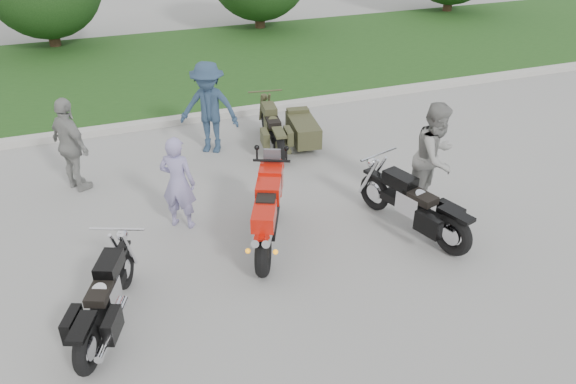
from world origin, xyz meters
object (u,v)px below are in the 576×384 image
object	(u,v)px
cruiser_right	(417,208)
person_back	(71,145)
sportbike_red	(268,211)
person_denim	(209,108)
cruiser_sidecar	(291,130)
person_stripe	(178,183)
person_grey	(435,158)
cruiser_left	(105,303)

from	to	relation	value
cruiser_right	person_back	xyz separation A→B (m)	(-5.00, 3.42, 0.42)
sportbike_red	person_denim	bearing A→B (deg)	114.23
cruiser_sidecar	person_denim	size ratio (longest dim) A/B	1.13
cruiser_right	person_stripe	xyz separation A→B (m)	(-3.47, 1.52, 0.34)
cruiser_right	person_grey	xyz separation A→B (m)	(0.65, 0.59, 0.50)
cruiser_left	person_grey	xyz separation A→B (m)	(5.48, 1.13, 0.54)
cruiser_right	person_denim	size ratio (longest dim) A/B	1.19
sportbike_red	person_denim	size ratio (longest dim) A/B	1.09
person_denim	person_grey	bearing A→B (deg)	-18.57
person_grey	person_back	distance (m)	6.32
person_stripe	person_grey	world-z (taller)	person_grey
person_denim	cruiser_right	bearing A→B (deg)	-29.25
cruiser_sidecar	person_stripe	distance (m)	3.55
person_back	person_stripe	bearing A→B (deg)	-170.49
person_denim	person_back	world-z (taller)	person_denim
person_grey	cruiser_right	bearing A→B (deg)	-165.49
sportbike_red	cruiser_left	size ratio (longest dim) A/B	1.02
cruiser_left	person_denim	distance (m)	5.32
cruiser_right	person_back	distance (m)	6.07
cruiser_right	person_grey	world-z (taller)	person_grey
person_stripe	person_back	size ratio (longest dim) A/B	0.91
cruiser_sidecar	person_grey	size ratio (longest dim) A/B	1.12
person_stripe	person_denim	world-z (taller)	person_denim
person_stripe	person_denim	distance (m)	2.85
cruiser_sidecar	person_denim	world-z (taller)	person_denim
cruiser_left	person_back	bearing A→B (deg)	114.93
sportbike_red	person_stripe	world-z (taller)	person_stripe
sportbike_red	person_grey	bearing A→B (deg)	26.11
person_grey	person_stripe	bearing A→B (deg)	139.61
sportbike_red	cruiser_sidecar	bearing A→B (deg)	87.82
person_grey	cruiser_sidecar	bearing A→B (deg)	86.02
cruiser_right	sportbike_red	bearing A→B (deg)	151.46
person_stripe	sportbike_red	bearing A→B (deg)	171.18
cruiser_sidecar	sportbike_red	bearing A→B (deg)	-108.05
cruiser_left	person_stripe	size ratio (longest dim) A/B	1.27
cruiser_sidecar	cruiser_right	bearing A→B (deg)	-70.75
cruiser_left	person_grey	bearing A→B (deg)	33.99
cruiser_right	cruiser_sidecar	world-z (taller)	cruiser_right
cruiser_sidecar	person_stripe	world-z (taller)	person_stripe
cruiser_right	person_stripe	world-z (taller)	person_stripe
person_denim	sportbike_red	bearing A→B (deg)	-58.62
cruiser_sidecar	person_back	bearing A→B (deg)	-167.55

